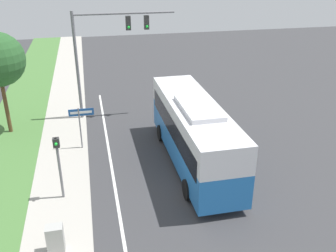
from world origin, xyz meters
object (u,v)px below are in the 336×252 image
(bus, at_px, (194,130))
(street_sign, at_px, (81,120))
(pedestrian_signal, at_px, (58,159))
(signal_gantry, at_px, (105,43))
(utility_cabinet, at_px, (55,239))

(bus, relative_size, street_sign, 3.87)
(bus, bearing_deg, pedestrian_signal, -164.30)
(signal_gantry, xyz_separation_m, pedestrian_signal, (-2.91, -9.58, -3.05))
(bus, xyz_separation_m, pedestrian_signal, (-6.87, -1.93, 0.15))
(bus, xyz_separation_m, street_sign, (-5.87, 2.96, -0.15))
(street_sign, xyz_separation_m, utility_cabinet, (-1.14, -8.49, -1.18))
(bus, bearing_deg, street_sign, 153.21)
(signal_gantry, bearing_deg, utility_cabinet, -103.01)
(utility_cabinet, bearing_deg, bus, 38.26)
(utility_cabinet, bearing_deg, signal_gantry, 76.99)
(signal_gantry, relative_size, street_sign, 2.80)
(bus, relative_size, signal_gantry, 1.38)
(signal_gantry, height_order, pedestrian_signal, signal_gantry)
(signal_gantry, height_order, street_sign, signal_gantry)
(bus, xyz_separation_m, signal_gantry, (-3.96, 7.64, 3.19))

